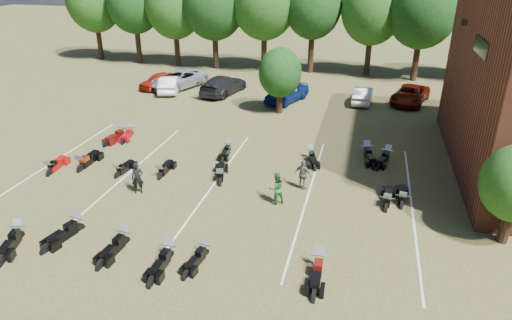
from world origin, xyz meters
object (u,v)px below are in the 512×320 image
(motorcycle_0, at_px, (20,239))
(motorcycle_14, at_px, (124,137))
(car_4, at_px, (287,92))
(person_green, at_px, (276,188))
(motorcycle_7, at_px, (50,174))
(person_black, at_px, (137,178))
(motorcycle_3, at_px, (169,258))
(car_0, at_px, (159,81))
(person_grey, at_px, (303,175))

(motorcycle_0, bearing_deg, motorcycle_14, 80.34)
(car_4, xyz_separation_m, person_green, (2.56, -16.63, 0.01))
(motorcycle_14, bearing_deg, car_4, 58.38)
(motorcycle_7, xyz_separation_m, motorcycle_14, (1.11, 6.07, 0.00))
(car_4, bearing_deg, person_black, -83.19)
(motorcycle_14, bearing_deg, motorcycle_3, -44.81)
(motorcycle_0, bearing_deg, motorcycle_7, 98.07)
(car_4, bearing_deg, person_green, -60.07)
(person_black, relative_size, motorcycle_14, 0.70)
(car_4, bearing_deg, motorcycle_14, -109.61)
(car_0, relative_size, motorcycle_7, 1.79)
(car_4, xyz_separation_m, motorcycle_7, (-10.15, -16.56, -0.80))
(person_black, distance_m, motorcycle_0, 5.89)
(person_green, bearing_deg, person_grey, -155.81)
(person_green, height_order, motorcycle_0, person_green)
(person_green, relative_size, motorcycle_7, 0.72)
(motorcycle_3, relative_size, motorcycle_7, 0.98)
(car_4, height_order, person_grey, person_grey)
(person_grey, relative_size, motorcycle_3, 0.73)
(person_grey, bearing_deg, car_0, -23.45)
(car_4, distance_m, motorcycle_3, 22.04)
(car_4, xyz_separation_m, motorcycle_0, (-7.41, -22.28, -0.80))
(person_black, height_order, person_green, same)
(person_black, height_order, motorcycle_3, person_black)
(car_4, relative_size, person_black, 2.88)
(motorcycle_0, distance_m, motorcycle_3, 6.75)
(car_0, relative_size, person_green, 2.49)
(person_black, xyz_separation_m, person_grey, (8.01, 2.43, -0.01))
(person_grey, xyz_separation_m, motorcycle_3, (-4.25, -7.17, -0.81))
(motorcycle_0, height_order, motorcycle_7, motorcycle_0)
(car_4, height_order, motorcycle_14, car_4)
(car_4, distance_m, motorcycle_7, 19.44)
(car_0, bearing_deg, motorcycle_7, -63.79)
(motorcycle_3, bearing_deg, motorcycle_14, 125.77)
(person_black, height_order, motorcycle_0, person_black)
(car_0, xyz_separation_m, motorcycle_14, (2.83, -11.74, -0.69))
(motorcycle_3, bearing_deg, person_grey, 59.05)
(car_0, bearing_deg, car_4, 14.64)
(motorcycle_14, bearing_deg, car_0, 112.71)
(person_black, height_order, person_grey, person_black)
(car_4, xyz_separation_m, person_black, (-4.42, -17.27, 0.01))
(motorcycle_3, bearing_deg, person_black, 128.17)
(motorcycle_3, height_order, motorcycle_7, motorcycle_7)
(person_black, bearing_deg, motorcycle_14, 97.80)
(motorcycle_3, distance_m, motorcycle_14, 14.25)
(person_green, distance_m, motorcycle_3, 6.32)
(person_green, distance_m, motorcycle_14, 13.16)
(car_4, distance_m, person_grey, 15.27)
(person_grey, height_order, motorcycle_7, person_grey)
(car_0, height_order, motorcycle_3, car_0)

